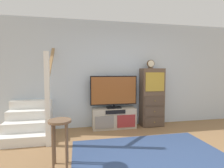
# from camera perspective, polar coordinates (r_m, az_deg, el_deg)

# --- Properties ---
(back_wall) EXTENTS (6.40, 0.12, 2.70)m
(back_wall) POSITION_cam_1_polar(r_m,az_deg,el_deg) (4.66, 3.60, 3.18)
(back_wall) COLOR silver
(back_wall) RESTS_ON ground_plane
(area_rug) EXTENTS (2.60, 1.80, 0.01)m
(area_rug) POSITION_cam_1_polar(r_m,az_deg,el_deg) (3.23, 12.67, -22.10)
(area_rug) COLOR navy
(area_rug) RESTS_ON ground_plane
(media_console) EXTENTS (1.08, 0.38, 0.51)m
(media_console) POSITION_cam_1_polar(r_m,az_deg,el_deg) (4.48, 0.65, -11.06)
(media_console) COLOR #BCB29E
(media_console) RESTS_ON ground_plane
(television) EXTENTS (1.18, 0.22, 0.81)m
(television) POSITION_cam_1_polar(r_m,az_deg,el_deg) (4.38, 0.59, -2.31)
(television) COLOR black
(television) RESTS_ON media_console
(side_cabinet) EXTENTS (0.58, 0.38, 1.50)m
(side_cabinet) POSITION_cam_1_polar(r_m,az_deg,el_deg) (4.70, 12.86, -4.25)
(side_cabinet) COLOR brown
(side_cabinet) RESTS_ON ground_plane
(desk_clock) EXTENTS (0.19, 0.08, 0.22)m
(desk_clock) POSITION_cam_1_polar(r_m,az_deg,el_deg) (4.62, 12.50, 6.34)
(desk_clock) COLOR #4C3823
(desk_clock) RESTS_ON side_cabinet
(staircase) EXTENTS (1.00, 1.36, 2.20)m
(staircase) POSITION_cam_1_polar(r_m,az_deg,el_deg) (4.50, -24.70, -9.86)
(staircase) COLOR white
(staircase) RESTS_ON ground_plane
(bar_stool_near) EXTENTS (0.34, 0.34, 0.71)m
(bar_stool_near) POSITION_cam_1_polar(r_m,az_deg,el_deg) (2.80, -16.60, -14.74)
(bar_stool_near) COLOR brown
(bar_stool_near) RESTS_ON ground_plane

